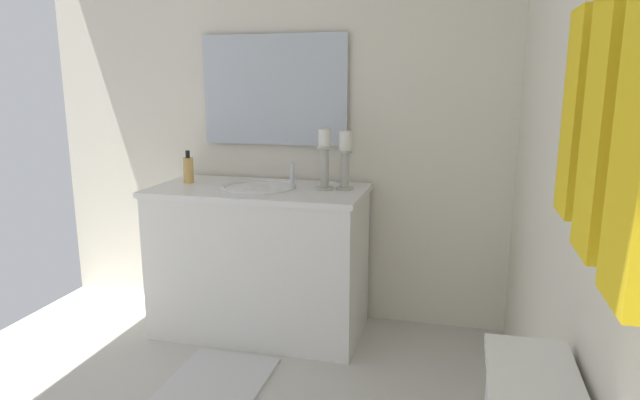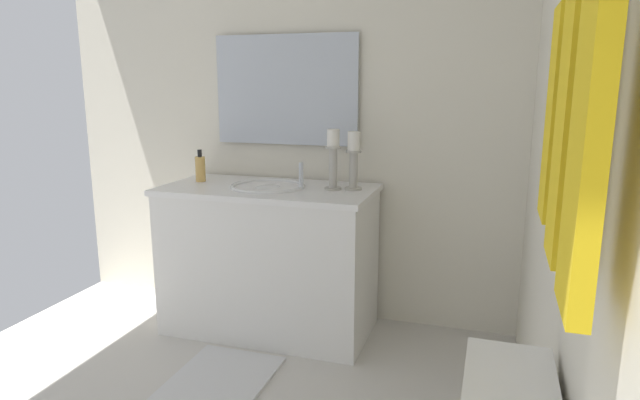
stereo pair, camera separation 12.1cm
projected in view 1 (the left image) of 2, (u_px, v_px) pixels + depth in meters
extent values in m
cube|color=silver|center=(569.00, 128.00, 1.62)|extent=(2.51, 0.04, 2.45)
cube|color=silver|center=(271.00, 106.00, 3.14)|extent=(0.04, 2.75, 2.45)
cube|color=white|center=(260.00, 263.00, 3.00)|extent=(0.55, 1.11, 0.78)
cube|color=white|center=(258.00, 190.00, 2.91)|extent=(0.58, 1.14, 0.03)
sphere|color=black|center=(176.00, 243.00, 3.22)|extent=(0.02, 0.02, 0.02)
sphere|color=black|center=(158.00, 253.00, 3.04)|extent=(0.02, 0.02, 0.02)
ellipsoid|color=white|center=(259.00, 197.00, 2.92)|extent=(0.38, 0.30, 0.11)
torus|color=white|center=(258.00, 187.00, 2.91)|extent=(0.40, 0.40, 0.02)
cylinder|color=silver|center=(292.00, 176.00, 2.85)|extent=(0.02, 0.02, 0.14)
cube|color=silver|center=(274.00, 90.00, 3.07)|extent=(0.02, 0.84, 0.61)
cylinder|color=#B7B2A5|center=(345.00, 188.00, 2.86)|extent=(0.09, 0.09, 0.01)
cylinder|color=#B7B2A5|center=(345.00, 171.00, 2.84)|extent=(0.04, 0.04, 0.19)
cylinder|color=#B7B2A5|center=(345.00, 151.00, 2.82)|extent=(0.08, 0.08, 0.01)
cylinder|color=white|center=(345.00, 141.00, 2.81)|extent=(0.06, 0.06, 0.10)
cylinder|color=#B7B2A5|center=(324.00, 188.00, 2.86)|extent=(0.09, 0.09, 0.01)
cylinder|color=#B7B2A5|center=(325.00, 169.00, 2.84)|extent=(0.04, 0.04, 0.22)
cylinder|color=#B7B2A5|center=(325.00, 147.00, 2.81)|extent=(0.08, 0.08, 0.01)
cylinder|color=white|center=(325.00, 138.00, 2.80)|extent=(0.06, 0.06, 0.09)
cylinder|color=#E5B259|center=(188.00, 170.00, 3.04)|extent=(0.06, 0.06, 0.14)
cylinder|color=black|center=(188.00, 154.00, 3.02)|extent=(0.02, 0.02, 0.04)
cube|color=white|center=(535.00, 383.00, 1.16)|extent=(0.38, 0.19, 0.03)
cylinder|color=silver|center=(625.00, 1.00, 0.89)|extent=(0.66, 0.02, 0.02)
cube|color=yellow|center=(575.00, 114.00, 1.15)|extent=(0.15, 0.03, 0.43)
cube|color=yellow|center=(600.00, 128.00, 0.94)|extent=(0.15, 0.03, 0.45)
cube|color=yellow|center=(638.00, 143.00, 0.73)|extent=(0.15, 0.03, 0.46)
cube|color=silver|center=(214.00, 386.00, 2.49)|extent=(0.60, 0.44, 0.02)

